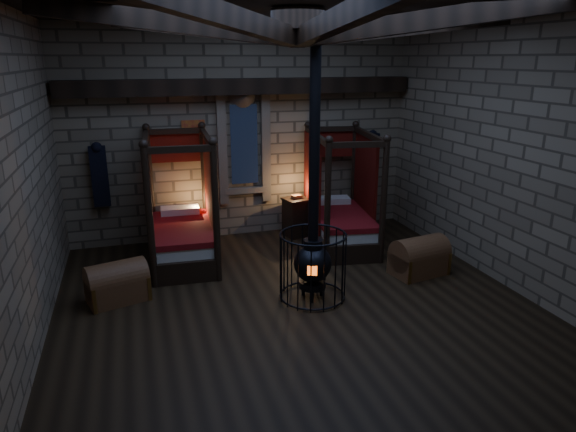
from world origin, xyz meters
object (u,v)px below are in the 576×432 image
object	(u,v)px
trunk_right	(419,257)
stove	(313,260)
trunk_left	(117,283)
bed_left	(182,230)
bed_right	(340,217)

from	to	relation	value
trunk_right	stove	distance (m)	2.12
trunk_left	trunk_right	size ratio (longest dim) A/B	0.98
bed_left	trunk_right	size ratio (longest dim) A/B	2.27
trunk_right	bed_left	bearing A→B (deg)	143.70
bed_left	bed_right	size ratio (longest dim) A/B	1.01
trunk_right	stove	size ratio (longest dim) A/B	0.25
trunk_right	trunk_left	bearing A→B (deg)	165.07
bed_right	trunk_right	bearing A→B (deg)	-59.32
bed_left	trunk_left	xyz separation A→B (m)	(-1.15, -1.45, -0.28)
bed_right	stove	distance (m)	2.54
trunk_left	stove	distance (m)	3.01
bed_right	bed_left	bearing A→B (deg)	-172.49
bed_left	trunk_right	world-z (taller)	bed_left
trunk_left	trunk_right	distance (m)	4.97
stove	bed_right	bearing A→B (deg)	78.84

